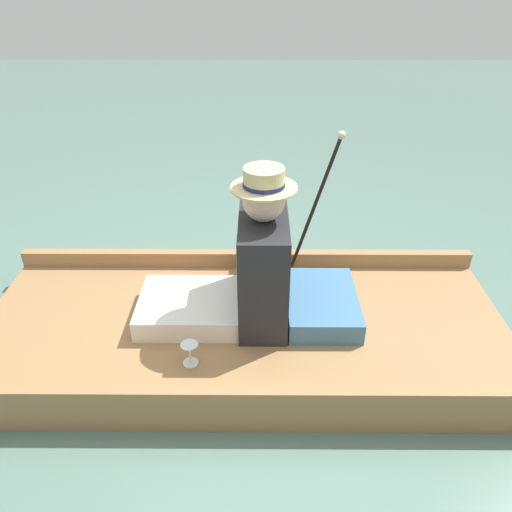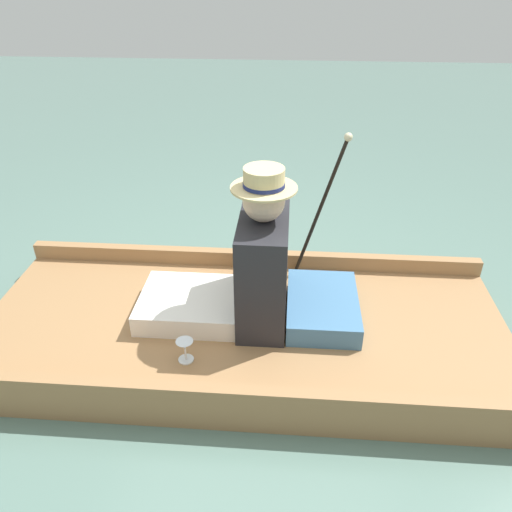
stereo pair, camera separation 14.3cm
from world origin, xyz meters
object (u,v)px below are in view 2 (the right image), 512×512
(seated_person, at_px, (244,271))
(wine_glass, at_px, (185,346))
(teddy_bear, at_px, (258,247))
(walking_cane, at_px, (325,197))

(seated_person, relative_size, wine_glass, 7.21)
(teddy_bear, xyz_separation_m, walking_cane, (0.01, -0.36, 0.32))
(seated_person, xyz_separation_m, walking_cane, (0.42, -0.39, 0.22))
(seated_person, distance_m, walking_cane, 0.62)
(seated_person, relative_size, walking_cane, 0.96)
(wine_glass, height_order, walking_cane, walking_cane)
(wine_glass, bearing_deg, teddy_bear, -19.78)
(seated_person, distance_m, teddy_bear, 0.43)
(seated_person, height_order, teddy_bear, seated_person)
(seated_person, distance_m, wine_glass, 0.46)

